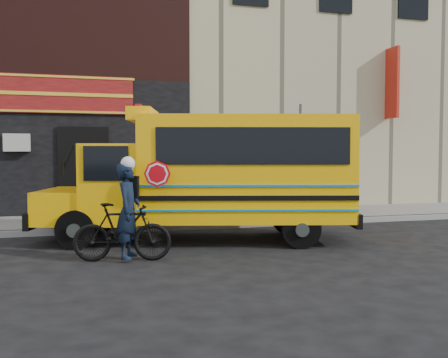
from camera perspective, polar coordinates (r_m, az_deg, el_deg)
ground at (r=10.52m, az=2.12°, el=-7.73°), size 120.00×120.00×0.00m
curb at (r=12.98m, az=-1.38°, el=-5.35°), size 40.00×0.20×0.15m
sidewalk at (r=14.43m, az=-2.84°, el=-4.51°), size 40.00×3.00×0.15m
building at (r=20.96m, az=-6.94°, el=14.44°), size 20.00×10.70×12.00m
school_bus at (r=11.09m, az=-1.08°, el=0.67°), size 7.21×3.76×2.92m
sign_pole at (r=13.52m, az=8.71°, el=2.26°), size 0.11×0.28×3.26m
bicycle at (r=9.23m, az=-11.55°, el=-5.97°), size 1.83×0.81×1.06m
cyclist at (r=9.21m, az=-10.88°, el=-3.86°), size 0.61×0.74×1.74m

